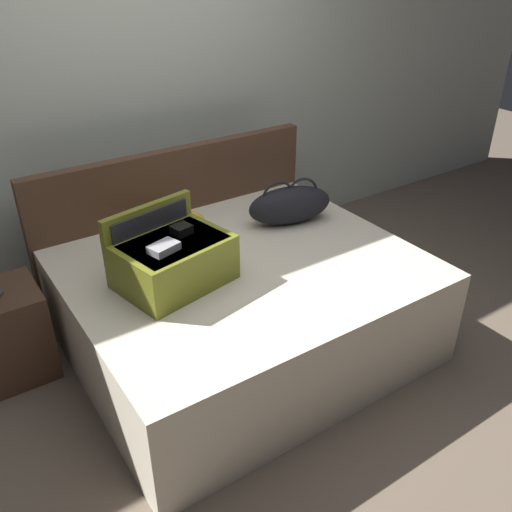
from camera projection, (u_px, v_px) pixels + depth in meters
ground_plane at (285, 384)px, 2.99m from camera, size 12.00×12.00×0.00m
back_wall at (138, 84)px, 3.53m from camera, size 8.00×0.10×2.60m
bed at (245, 306)px, 3.13m from camera, size 1.86×1.55×0.57m
headboard at (177, 221)px, 3.62m from camera, size 1.89×0.08×0.99m
hard_case_large at (172, 258)px, 2.75m from camera, size 0.61×0.51×0.38m
duffel_bag at (290, 205)px, 3.36m from camera, size 0.57×0.32×0.29m
pillow_near_headboard at (169, 227)px, 3.20m from camera, size 0.53×0.40×0.14m
nightstand at (4, 335)px, 2.94m from camera, size 0.44×0.40×0.52m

